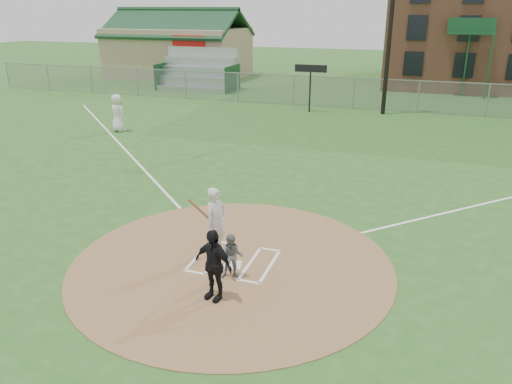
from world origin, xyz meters
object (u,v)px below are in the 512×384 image
(catcher, at_px, (232,257))
(umpire, at_px, (213,265))
(home_plate, at_px, (233,265))
(batter_at_plate, at_px, (216,222))
(ondeck_player, at_px, (118,113))

(catcher, distance_m, umpire, 1.03)
(home_plate, distance_m, batter_at_plate, 1.23)
(home_plate, relative_size, ondeck_player, 0.23)
(home_plate, xyz_separation_m, umpire, (0.14, -1.55, 0.84))
(umpire, height_order, batter_at_plate, batter_at_plate)
(catcher, xyz_separation_m, batter_at_plate, (-0.85, 1.04, 0.37))
(batter_at_plate, bearing_deg, home_plate, -36.86)
(home_plate, height_order, ondeck_player, ondeck_player)
(umpire, relative_size, ondeck_player, 0.87)
(ondeck_player, relative_size, batter_at_plate, 1.04)
(home_plate, bearing_deg, umpire, -84.80)
(umpire, xyz_separation_m, ondeck_player, (-11.26, 13.49, 0.11))
(home_plate, distance_m, umpire, 1.77)
(home_plate, relative_size, catcher, 0.39)
(home_plate, relative_size, umpire, 0.26)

